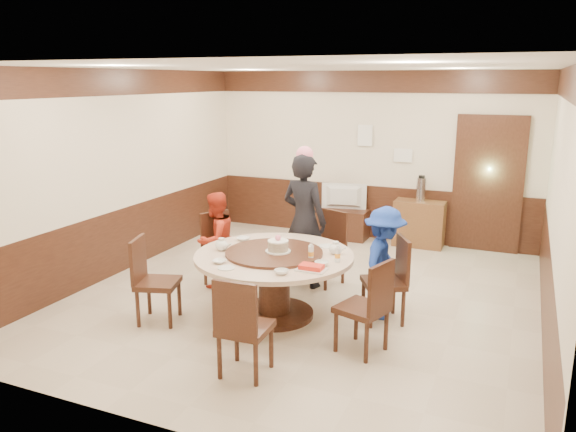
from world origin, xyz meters
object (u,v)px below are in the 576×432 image
at_px(banquet_table, 274,272).
at_px(birthday_cake, 278,246).
at_px(tv_stand, 343,224).
at_px(thermos, 421,190).
at_px(side_cabinet, 419,224).
at_px(television, 344,197).
at_px(person_red, 216,240).
at_px(shrimp_platter, 311,268).
at_px(person_standing, 304,221).
at_px(person_blue, 384,263).

xyz_separation_m(banquet_table, birthday_cake, (0.04, 0.01, 0.31)).
xyz_separation_m(tv_stand, thermos, (1.29, 0.03, 0.69)).
distance_m(banquet_table, birthday_cake, 0.32).
bearing_deg(side_cabinet, television, -178.66).
bearing_deg(side_cabinet, person_red, -126.38).
bearing_deg(thermos, banquet_table, -106.16).
distance_m(television, side_cabinet, 1.33).
bearing_deg(person_red, shrimp_platter, 73.50).
distance_m(birthday_cake, tv_stand, 3.51).
bearing_deg(tv_stand, person_standing, -84.84).
bearing_deg(side_cabinet, tv_stand, -178.66).
bearing_deg(person_blue, person_red, 86.45).
bearing_deg(birthday_cake, banquet_table, -166.07).
relative_size(person_red, shrimp_platter, 4.19).
xyz_separation_m(person_red, shrimp_platter, (1.70, -0.97, 0.15)).
height_order(banquet_table, tv_stand, banquet_table).
xyz_separation_m(person_standing, side_cabinet, (1.07, 2.40, -0.50)).
xyz_separation_m(birthday_cake, television, (-0.32, 3.44, -0.13)).
xyz_separation_m(person_blue, television, (-1.42, 2.97, 0.07)).
relative_size(tv_stand, thermos, 2.24).
height_order(person_standing, shrimp_platter, person_standing).
bearing_deg(person_blue, shrimp_platter, 146.10).
xyz_separation_m(banquet_table, person_standing, (-0.06, 1.09, 0.35)).
bearing_deg(person_red, television, 176.87).
height_order(banquet_table, television, television).
distance_m(banquet_table, thermos, 3.65).
distance_m(shrimp_platter, side_cabinet, 3.89).
distance_m(person_red, shrimp_platter, 1.96).
bearing_deg(person_standing, birthday_cake, 108.81).
bearing_deg(person_blue, person_standing, 63.00).
bearing_deg(person_blue, tv_stand, 25.18).
distance_m(person_standing, television, 2.38).
height_order(person_standing, tv_stand, person_standing).
height_order(banquet_table, thermos, thermos).
height_order(banquet_table, person_red, person_red).
bearing_deg(banquet_table, side_cabinet, 73.84).
xyz_separation_m(birthday_cake, thermos, (0.96, 3.47, 0.09)).
distance_m(birthday_cake, television, 3.46).
bearing_deg(side_cabinet, birthday_cake, -105.53).
bearing_deg(person_blue, television, 25.18).
bearing_deg(thermos, person_red, -126.38).
distance_m(person_blue, side_cabinet, 3.02).
xyz_separation_m(television, side_cabinet, (1.29, 0.03, -0.34)).
distance_m(tv_stand, thermos, 1.46).
xyz_separation_m(birthday_cake, side_cabinet, (0.96, 3.47, -0.47)).
bearing_deg(tv_stand, banquet_table, -85.42).
relative_size(person_standing, person_red, 1.40).
bearing_deg(television, person_red, 62.75).
height_order(person_standing, side_cabinet, person_standing).
distance_m(person_red, person_blue, 2.26).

